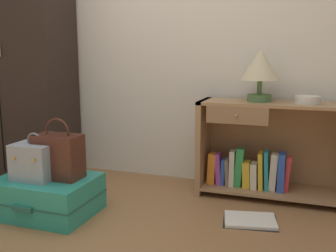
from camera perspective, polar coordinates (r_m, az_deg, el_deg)
name	(u,v)px	position (r m, az deg, el deg)	size (l,w,h in m)	color
back_wall	(171,21)	(3.27, 0.49, 15.12)	(6.40, 0.10, 2.60)	silver
wardrobe	(15,51)	(3.66, -21.56, 10.20)	(0.97, 0.47, 2.13)	black
bookshelf	(267,152)	(2.93, 14.41, -3.69)	(1.07, 0.38, 0.70)	#A37A51
table_lamp	(260,67)	(2.85, 13.43, 8.40)	(0.28, 0.28, 0.37)	#4C7542
bowl	(308,100)	(2.82, 19.84, 3.64)	(0.17, 0.17, 0.05)	silver
suitcase_large	(47,196)	(2.70, -17.32, -9.73)	(0.63, 0.49, 0.24)	teal
train_case	(35,161)	(2.63, -18.92, -4.86)	(0.26, 0.22, 0.30)	#8E99A3
handbag	(59,156)	(2.60, -15.78, -4.23)	(0.30, 0.18, 0.39)	#472319
open_book_on_floor	(250,220)	(2.55, 11.97, -13.42)	(0.37, 0.30, 0.02)	white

